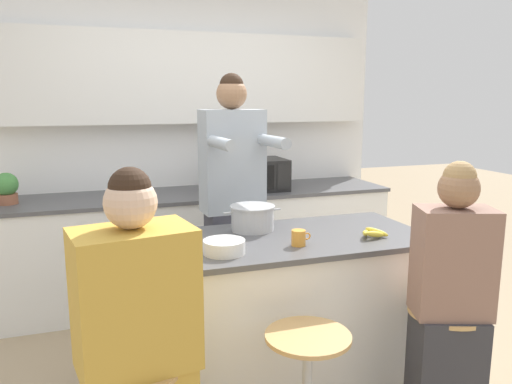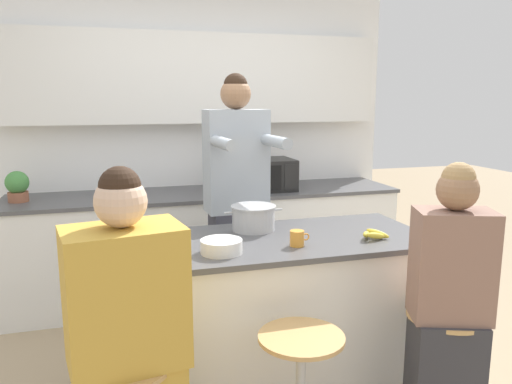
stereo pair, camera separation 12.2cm
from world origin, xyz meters
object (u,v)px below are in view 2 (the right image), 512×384
cooking_pot (254,218)px  fruit_bowl (221,246)px  kitchen_island (260,316)px  coffee_cup_near (297,238)px  bar_stool_rightmost (443,368)px  person_wrapped_blanket (129,356)px  juice_carton (160,247)px  microwave (260,175)px  potted_plant (17,186)px  person_cooking (237,212)px  person_seated_near (448,319)px  banana_bunch (373,234)px

cooking_pot → fruit_bowl: cooking_pot is taller
kitchen_island → cooking_pot: size_ratio=5.43×
coffee_cup_near → kitchen_island: bearing=131.7°
bar_stool_rightmost → person_wrapped_blanket: person_wrapped_blanket is taller
juice_carton → microwave: (1.00, 1.71, 0.05)m
person_wrapped_blanket → fruit_bowl: bearing=35.4°
person_wrapped_blanket → potted_plant: size_ratio=6.10×
juice_carton → potted_plant: 1.96m
coffee_cup_near → juice_carton: size_ratio=0.64×
bar_stool_rightmost → person_cooking: 1.56m
kitchen_island → juice_carton: size_ratio=11.31×
coffee_cup_near → person_cooking: bearing=98.2°
person_seated_near → fruit_bowl: bearing=173.9°
bar_stool_rightmost → person_seated_near: size_ratio=0.46×
potted_plant → kitchen_island: bearing=-46.3°
bar_stool_rightmost → microwave: 2.21m
person_cooking → person_seated_near: size_ratio=1.32×
juice_carton → coffee_cup_near: bearing=6.0°
person_seated_near → potted_plant: person_seated_near is taller
fruit_bowl → juice_carton: 0.32m
kitchen_island → microwave: bearing=73.2°
person_cooking → banana_bunch: person_cooking is taller
bar_stool_rightmost → microwave: microwave is taller
person_seated_near → person_wrapped_blanket: bearing=-160.1°
kitchen_island → juice_carton: bearing=-156.4°
cooking_pot → fruit_bowl: (-0.28, -0.38, -0.04)m
bar_stool_rightmost → person_seated_near: 0.28m
kitchen_island → cooking_pot: (0.02, 0.21, 0.52)m
bar_stool_rightmost → coffee_cup_near: 0.95m
cooking_pot → person_cooking: bearing=88.6°
person_wrapped_blanket → cooking_pot: 1.18m
person_wrapped_blanket → juice_carton: (0.17, 0.41, 0.31)m
kitchen_island → person_cooking: 0.79m
bar_stool_rightmost → kitchen_island: bearing=140.9°
cooking_pot → potted_plant: potted_plant is taller
cooking_pot → banana_bunch: cooking_pot is taller
bar_stool_rightmost → microwave: size_ratio=1.15×
banana_bunch → microwave: microwave is taller
person_seated_near → juice_carton: (-1.29, 0.41, 0.34)m
banana_bunch → potted_plant: size_ratio=0.78×
person_seated_near → coffee_cup_near: size_ratio=12.92×
fruit_bowl → juice_carton: bearing=-167.4°
bar_stool_rightmost → potted_plant: size_ratio=2.76×
banana_bunch → potted_plant: 2.64m
bar_stool_rightmost → banana_bunch: 0.74m
person_wrapped_blanket → person_cooking: bearing=49.9°
person_wrapped_blanket → coffee_cup_near: (0.88, 0.49, 0.27)m
cooking_pot → coffee_cup_near: bearing=-71.0°
person_seated_near → bar_stool_rightmost: bearing=75.6°
bar_stool_rightmost → juice_carton: size_ratio=3.84×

